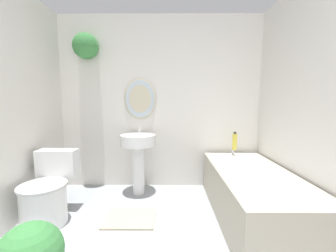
{
  "coord_description": "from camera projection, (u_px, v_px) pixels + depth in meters",
  "views": [
    {
      "loc": [
        0.13,
        -0.17,
        1.21
      ],
      "look_at": [
        0.11,
        1.7,
        1.0
      ],
      "focal_mm": 22.0,
      "sensor_mm": 36.0,
      "label": 1
    }
  ],
  "objects": [
    {
      "name": "wall_back",
      "position": [
        154.0,
        99.0,
        2.9
      ],
      "size": [
        2.91,
        0.33,
        2.4
      ],
      "color": "silver",
      "rests_on": "ground_plane"
    },
    {
      "name": "toilet",
      "position": [
        48.0,
        194.0,
        2.09
      ],
      "size": [
        0.44,
        0.6,
        0.69
      ],
      "color": "white",
      "rests_on": "ground_plane"
    },
    {
      "name": "pedestal_sink",
      "position": [
        138.0,
        151.0,
        2.7
      ],
      "size": [
        0.45,
        0.45,
        0.89
      ],
      "color": "white",
      "rests_on": "ground_plane"
    },
    {
      "name": "bathtub",
      "position": [
        253.0,
        194.0,
        2.15
      ],
      "size": [
        0.75,
        1.6,
        0.58
      ],
      "color": "#B2A893",
      "rests_on": "ground_plane"
    },
    {
      "name": "shampoo_bottle",
      "position": [
        235.0,
        141.0,
        2.74
      ],
      "size": [
        0.06,
        0.06,
        0.24
      ],
      "color": "gold",
      "rests_on": "bathtub"
    },
    {
      "name": "bath_mat",
      "position": [
        130.0,
        218.0,
        2.14
      ],
      "size": [
        0.52,
        0.38,
        0.02
      ],
      "color": "#B7A88E",
      "rests_on": "ground_plane"
    }
  ]
}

